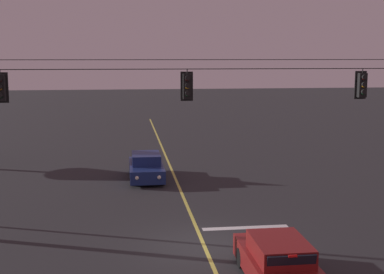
{
  "coord_description": "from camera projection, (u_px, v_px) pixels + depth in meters",
  "views": [
    {
      "loc": [
        -2.72,
        -17.79,
        6.63
      ],
      "look_at": [
        0.0,
        3.33,
        3.38
      ],
      "focal_mm": 49.71,
      "sensor_mm": 36.0,
      "label": 1
    }
  ],
  "objects": [
    {
      "name": "traffic_light_leftmost",
      "position": [
        1.0,
        88.0,
        19.31
      ],
      "size": [
        0.48,
        0.41,
        1.22
      ],
      "color": "black"
    },
    {
      "name": "traffic_light_centre",
      "position": [
        362.0,
        85.0,
        21.06
      ],
      "size": [
        0.48,
        0.41,
        1.22
      ],
      "color": "black"
    },
    {
      "name": "traffic_light_left_inner",
      "position": [
        187.0,
        86.0,
        20.18
      ],
      "size": [
        0.48,
        0.41,
        1.22
      ],
      "color": "black"
    },
    {
      "name": "stop_bar_paint",
      "position": [
        245.0,
        228.0,
        20.71
      ],
      "size": [
        3.4,
        0.36,
        0.01
      ],
      "primitive_type": "cube",
      "color": "silver",
      "rests_on": "ground"
    },
    {
      "name": "car_waiting_near_lane",
      "position": [
        279.0,
        263.0,
        15.5
      ],
      "size": [
        1.8,
        4.33,
        1.39
      ],
      "color": "maroon",
      "rests_on": "ground"
    },
    {
      "name": "signal_span_assembly",
      "position": [
        195.0,
        127.0,
        20.47
      ],
      "size": [
        21.28,
        0.32,
        7.54
      ],
      "color": "#423021",
      "rests_on": "ground"
    },
    {
      "name": "ground_plane",
      "position": [
        204.0,
        245.0,
        18.78
      ],
      "size": [
        180.0,
        180.0,
        0.0
      ],
      "primitive_type": "plane",
      "color": "#28282B"
    },
    {
      "name": "lane_centre_stripe",
      "position": [
        179.0,
        188.0,
        26.94
      ],
      "size": [
        0.14,
        60.0,
        0.01
      ],
      "primitive_type": "cube",
      "color": "#D1C64C",
      "rests_on": "ground"
    },
    {
      "name": "car_oncoming_lead",
      "position": [
        146.0,
        167.0,
        28.88
      ],
      "size": [
        1.8,
        4.42,
        1.39
      ],
      "color": "navy",
      "rests_on": "ground"
    }
  ]
}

